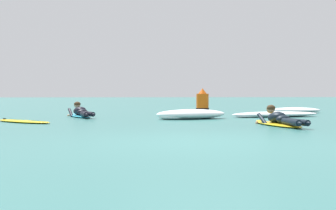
# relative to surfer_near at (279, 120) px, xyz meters

# --- Properties ---
(ground_plane) EXTENTS (120.00, 120.00, 0.00)m
(ground_plane) POSITION_rel_surfer_near_xyz_m (-2.46, 6.31, -0.13)
(ground_plane) COLOR #387A75
(surfer_near) EXTENTS (0.82, 2.69, 0.54)m
(surfer_near) POSITION_rel_surfer_near_xyz_m (0.00, 0.00, 0.00)
(surfer_near) COLOR yellow
(surfer_near) RESTS_ON ground
(surfer_far) EXTENTS (1.11, 2.43, 0.53)m
(surfer_far) POSITION_rel_surfer_near_xyz_m (-5.10, 4.59, 0.01)
(surfer_far) COLOR #2DB2D1
(surfer_far) RESTS_ON ground
(drifting_surfboard) EXTENTS (1.93, 1.90, 0.16)m
(drifting_surfboard) POSITION_rel_surfer_near_xyz_m (-6.38, 1.89, -0.10)
(drifting_surfboard) COLOR yellow
(drifting_surfboard) RESTS_ON ground
(whitewater_front) EXTENTS (2.08, 1.49, 0.21)m
(whitewater_front) POSITION_rel_surfer_near_xyz_m (2.98, 7.37, -0.03)
(whitewater_front) COLOR white
(whitewater_front) RESTS_ON ground
(whitewater_mid_left) EXTENTS (3.17, 1.45, 0.18)m
(whitewater_mid_left) POSITION_rel_surfer_near_xyz_m (1.20, 4.18, -0.05)
(whitewater_mid_left) COLOR white
(whitewater_mid_left) RESTS_ON ground
(whitewater_back) EXTENTS (2.42, 1.61, 0.29)m
(whitewater_back) POSITION_rel_surfer_near_xyz_m (-1.69, 3.23, 0.00)
(whitewater_back) COLOR white
(whitewater_back) RESTS_ON ground
(channel_marker_buoy) EXTENTS (0.56, 0.56, 0.98)m
(channel_marker_buoy) POSITION_rel_surfer_near_xyz_m (-0.32, 9.73, 0.25)
(channel_marker_buoy) COLOR #EA5B0F
(channel_marker_buoy) RESTS_ON ground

